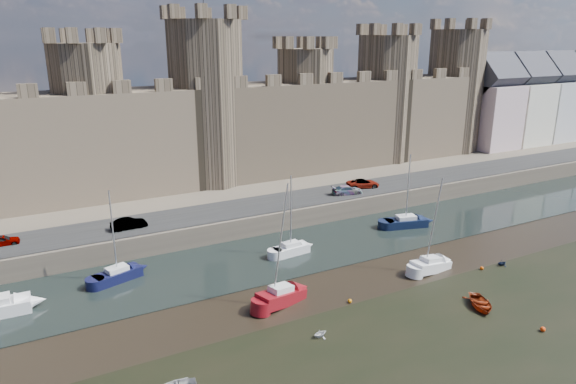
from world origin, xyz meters
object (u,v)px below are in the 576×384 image
at_px(car_2, 347,190).
at_px(sailboat_2, 291,248).
at_px(car_0, 2,241).
at_px(sailboat_3, 406,222).
at_px(car_3, 363,184).
at_px(sailboat_4, 281,295).
at_px(sailboat_5, 430,264).
at_px(car_1, 129,224).
at_px(sailboat_1, 117,274).

distance_m(car_2, sailboat_2, 16.80).
distance_m(car_0, sailboat_3, 46.20).
bearing_deg(sailboat_3, car_3, 101.61).
bearing_deg(car_2, sailboat_4, 143.51).
bearing_deg(sailboat_5, car_1, 136.39).
distance_m(sailboat_3, sailboat_5, 12.74).
xyz_separation_m(sailboat_1, sailboat_4, (12.29, -11.55, 0.06)).
bearing_deg(sailboat_3, car_1, 179.34).
bearing_deg(car_2, car_0, 97.96).
height_order(sailboat_2, sailboat_5, sailboat_5).
xyz_separation_m(car_0, sailboat_1, (9.80, -8.65, -2.31)).
distance_m(car_0, car_1, 12.64).
bearing_deg(sailboat_2, sailboat_5, -48.80).
bearing_deg(car_1, car_0, 81.72).
relative_size(car_0, sailboat_1, 0.35).
relative_size(car_2, sailboat_4, 0.38).
distance_m(car_2, sailboat_3, 9.43).
relative_size(car_3, sailboat_2, 0.51).
distance_m(car_3, sailboat_4, 31.01).
distance_m(car_1, sailboat_5, 33.18).
xyz_separation_m(car_0, sailboat_3, (45.00, -10.19, -2.32)).
bearing_deg(car_2, sailboat_5, -178.22).
bearing_deg(car_0, sailboat_4, -130.95).
bearing_deg(sailboat_2, car_2, 29.03).
bearing_deg(sailboat_4, car_1, 99.93).
distance_m(sailboat_3, sailboat_4, 25.00).
relative_size(car_1, sailboat_3, 0.42).
relative_size(car_3, sailboat_3, 0.50).
bearing_deg(sailboat_1, car_3, -4.28).
bearing_deg(sailboat_2, car_1, 142.56).
bearing_deg(sailboat_2, car_3, 26.80).
height_order(sailboat_1, sailboat_5, sailboat_5).
xyz_separation_m(car_1, car_3, (32.98, 1.17, -0.00)).
distance_m(sailboat_2, sailboat_4, 10.94).
distance_m(car_1, sailboat_4, 21.35).
distance_m(car_2, car_3, 4.11).
height_order(car_1, car_2, car_1).
xyz_separation_m(sailboat_2, sailboat_3, (16.99, 0.80, -0.01)).
height_order(car_2, sailboat_3, sailboat_3).
relative_size(sailboat_1, sailboat_3, 0.99).
distance_m(car_0, car_3, 45.56).
bearing_deg(sailboat_4, sailboat_1, 120.11).
height_order(sailboat_3, sailboat_4, sailboat_4).
distance_m(car_0, car_2, 41.81).
xyz_separation_m(car_3, sailboat_4, (-23.47, -20.13, -2.33)).
bearing_deg(car_2, car_3, -56.94).
height_order(sailboat_2, sailboat_3, sailboat_3).
relative_size(car_1, sailboat_4, 0.35).
distance_m(car_3, sailboat_2, 20.82).
xyz_separation_m(car_0, car_1, (12.58, -1.23, 0.09)).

